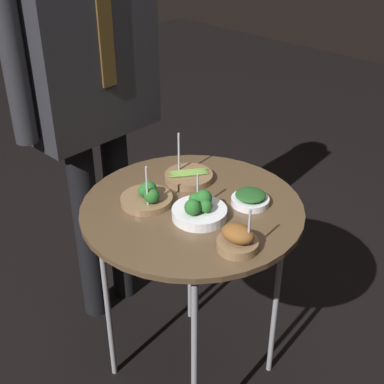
% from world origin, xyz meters
% --- Properties ---
extents(ground_plane, '(8.00, 8.00, 0.00)m').
position_xyz_m(ground_plane, '(0.00, 0.00, 0.00)').
color(ground_plane, black).
extents(serving_cart, '(0.69, 0.69, 0.74)m').
position_xyz_m(serving_cart, '(0.00, 0.00, 0.69)').
color(serving_cart, brown).
rests_on(serving_cart, ground_plane).
extents(bowl_broccoli_near_rim, '(0.16, 0.16, 0.15)m').
position_xyz_m(bowl_broccoli_near_rim, '(-0.08, 0.11, 0.76)').
color(bowl_broccoli_near_rim, brown).
rests_on(bowl_broccoli_near_rim, serving_cart).
extents(bowl_broccoli_far_rim, '(0.16, 0.16, 0.12)m').
position_xyz_m(bowl_broccoli_far_rim, '(-0.03, -0.06, 0.77)').
color(bowl_broccoli_far_rim, silver).
rests_on(bowl_broccoli_far_rim, serving_cart).
extents(bowl_asparagus_front_center, '(0.16, 0.16, 0.16)m').
position_xyz_m(bowl_asparagus_front_center, '(0.11, 0.12, 0.75)').
color(bowl_asparagus_front_center, brown).
rests_on(bowl_asparagus_front_center, serving_cart).
extents(bowl_spinach_center, '(0.12, 0.12, 0.04)m').
position_xyz_m(bowl_spinach_center, '(0.13, -0.12, 0.76)').
color(bowl_spinach_center, silver).
rests_on(bowl_spinach_center, serving_cart).
extents(bowl_roast_back_left, '(0.12, 0.12, 0.14)m').
position_xyz_m(bowl_roast_back_left, '(-0.07, -0.24, 0.77)').
color(bowl_roast_back_left, brown).
rests_on(bowl_roast_back_left, serving_cart).
extents(waiter_figure, '(0.61, 0.23, 1.65)m').
position_xyz_m(waiter_figure, '(0.04, 0.53, 1.05)').
color(waiter_figure, black).
rests_on(waiter_figure, ground_plane).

